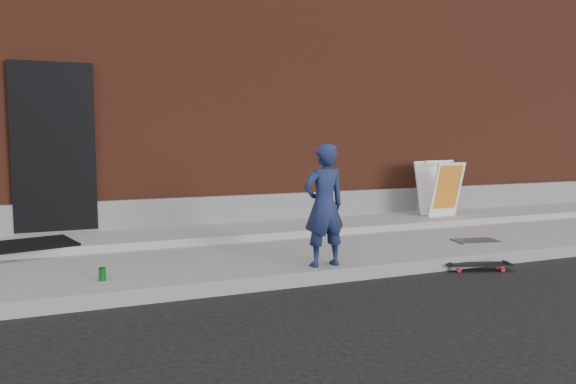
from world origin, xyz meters
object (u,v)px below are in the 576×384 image
skateboard (478,265)px  pizza_sign (440,188)px  soda_can (102,274)px  child (324,205)px

skateboard → pizza_sign: bearing=62.1°
skateboard → soda_can: size_ratio=5.94×
child → soda_can: bearing=-10.1°
child → pizza_sign: child is taller
child → pizza_sign: bearing=-149.7°
child → soda_can: 2.36m
skateboard → pizza_sign: 2.82m
child → pizza_sign: (3.12, 2.11, -0.11)m
pizza_sign → soda_can: (-5.39, -1.86, -0.49)m
child → skateboard: 2.00m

